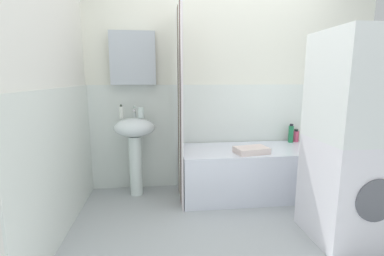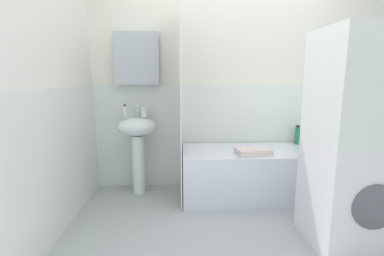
{
  "view_description": "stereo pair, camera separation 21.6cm",
  "coord_description": "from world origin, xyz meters",
  "views": [
    {
      "loc": [
        -0.75,
        -1.95,
        1.28
      ],
      "look_at": [
        -0.44,
        0.71,
        0.79
      ],
      "focal_mm": 26.06,
      "sensor_mm": 36.0,
      "label": 1
    },
    {
      "loc": [
        -0.53,
        -1.96,
        1.28
      ],
      "look_at": [
        -0.44,
        0.71,
        0.79
      ],
      "focal_mm": 26.06,
      "sensor_mm": 36.0,
      "label": 2
    }
  ],
  "objects": [
    {
      "name": "wall_back_tiled",
      "position": [
        -0.06,
        1.26,
        1.14
      ],
      "size": [
        3.6,
        0.18,
        2.4
      ],
      "color": "white",
      "rests_on": "ground_plane"
    },
    {
      "name": "shampoo_bottle",
      "position": [
        0.79,
        1.12,
        0.63
      ],
      "size": [
        0.06,
        0.06,
        0.22
      ],
      "color": "#257E4F",
      "rests_on": "bathtub"
    },
    {
      "name": "faucet",
      "position": [
        -1.02,
        1.11,
        0.91
      ],
      "size": [
        0.03,
        0.12,
        0.12
      ],
      "color": "silver",
      "rests_on": "sink"
    },
    {
      "name": "bathtub",
      "position": [
        0.27,
        0.89,
        0.26
      ],
      "size": [
        1.6,
        0.67,
        0.52
      ],
      "primitive_type": "cube",
      "color": "white",
      "rests_on": "ground_plane"
    },
    {
      "name": "body_wash_bottle",
      "position": [
        0.98,
        1.13,
        0.59
      ],
      "size": [
        0.05,
        0.05,
        0.15
      ],
      "color": "gold",
      "rests_on": "bathtub"
    },
    {
      "name": "soap_dispenser",
      "position": [
        -1.15,
        1.06,
        0.92
      ],
      "size": [
        0.05,
        0.05,
        0.15
      ],
      "color": "white",
      "rests_on": "sink"
    },
    {
      "name": "toothbrush_cup",
      "position": [
        -0.94,
        1.05,
        0.91
      ],
      "size": [
        0.07,
        0.07,
        0.11
      ],
      "primitive_type": "cylinder",
      "color": "silver",
      "rests_on": "sink"
    },
    {
      "name": "ground_plane",
      "position": [
        0.0,
        0.0,
        -0.02
      ],
      "size": [
        4.8,
        5.6,
        0.04
      ],
      "primitive_type": "cube",
      "color": "#AAB0B3"
    },
    {
      "name": "towel_folded",
      "position": [
        0.17,
        0.71,
        0.55
      ],
      "size": [
        0.36,
        0.27,
        0.06
      ],
      "primitive_type": "cube",
      "rotation": [
        0.0,
        0.0,
        0.19
      ],
      "color": "silver",
      "rests_on": "bathtub"
    },
    {
      "name": "shower_curtain",
      "position": [
        -0.54,
        0.89,
        1.0
      ],
      "size": [
        0.01,
        0.67,
        2.0
      ],
      "color": "white",
      "rests_on": "ground_plane"
    },
    {
      "name": "sink",
      "position": [
        -1.02,
        1.03,
        0.63
      ],
      "size": [
        0.44,
        0.34,
        0.85
      ],
      "color": "white",
      "rests_on": "ground_plane"
    },
    {
      "name": "washer_dryer_stack",
      "position": [
        0.73,
        -0.02,
        0.81
      ],
      "size": [
        0.57,
        0.58,
        1.62
      ],
      "color": "white",
      "rests_on": "ground_plane"
    },
    {
      "name": "lotion_bottle",
      "position": [
        0.87,
        1.16,
        0.59
      ],
      "size": [
        0.07,
        0.07,
        0.15
      ],
      "color": "#CC486D",
      "rests_on": "bathtub"
    },
    {
      "name": "wall_left_tiled",
      "position": [
        -1.57,
        0.34,
        1.12
      ],
      "size": [
        0.07,
        1.81,
        2.4
      ],
      "color": "white",
      "rests_on": "ground_plane"
    }
  ]
}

